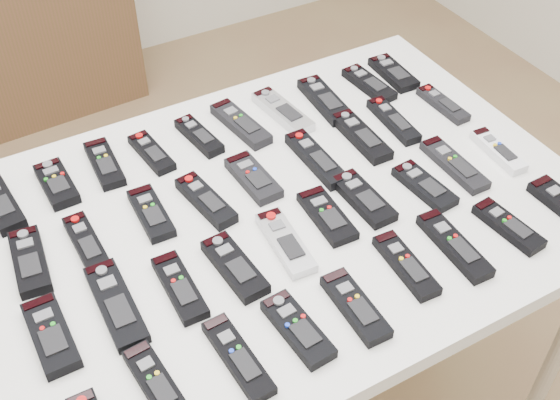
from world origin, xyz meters
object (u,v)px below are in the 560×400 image
remote_4 (199,136)px  remote_32 (298,329)px  remote_8 (369,84)px  remote_11 (87,244)px  remote_6 (283,112)px  remote_17 (393,121)px  remote_1 (57,184)px  remote_7 (325,100)px  remote_2 (105,164)px  remote_13 (206,200)px  remote_18 (443,104)px  remote_34 (406,265)px  remote_16 (361,136)px  remote_14 (253,178)px  remote_28 (498,151)px  remote_36 (508,226)px  remote_27 (454,165)px  remote_12 (151,213)px  remote_35 (454,245)px  remote_15 (316,159)px  remote_19 (51,335)px  remote_20 (116,304)px  remote_24 (327,216)px  remote_9 (393,73)px  remote_21 (180,287)px  remote_22 (235,267)px  remote_10 (30,261)px  remote_33 (355,306)px  remote_30 (156,384)px  remote_3 (152,153)px  remote_31 (238,357)px  remote_5 (241,124)px  remote_23 (285,242)px  remote_26 (425,186)px  remote_0 (0,204)px  table (280,227)px  remote_25 (363,198)px

remote_4 → remote_32: bearing=-105.2°
remote_8 → remote_11: remote_11 is taller
remote_6 → remote_17: bearing=-43.4°
remote_1 → remote_7: same height
remote_2 → remote_13: 0.26m
remote_18 → remote_34: 0.54m
remote_1 → remote_4: (0.33, 0.00, -0.00)m
remote_13 → remote_16: 0.40m
remote_14 → remote_7: bearing=27.7°
remote_28 → remote_36: bearing=-123.7°
remote_16 → remote_27: 0.22m
remote_12 → remote_35: remote_35 is taller
remote_15 → remote_19: same height
remote_34 → remote_18: bearing=46.7°
remote_20 → remote_24: bearing=1.9°
remote_9 → remote_17: size_ratio=0.88×
remote_21 → remote_8: bearing=30.1°
remote_1 → remote_22: same height
remote_6 → remote_11: bearing=-167.5°
remote_15 → remote_22: size_ratio=1.17×
remote_2 → remote_13: (0.14, -0.22, 0.00)m
remote_10 → remote_33: size_ratio=1.01×
remote_30 → remote_33: (0.37, -0.03, 0.00)m
remote_4 → remote_8: bearing=-9.7°
remote_16 → remote_34: remote_16 is taller
remote_18 → remote_13: bearing=-179.2°
remote_3 → remote_31: bearing=-103.5°
remote_5 → remote_19: 0.67m
remote_11 → remote_27: bearing=-13.0°
remote_5 → remote_21: remote_5 is taller
remote_9 → remote_27: size_ratio=0.84×
remote_6 → remote_33: size_ratio=1.14×
remote_32 → remote_33: size_ratio=0.97×
remote_1 → remote_6: size_ratio=0.76×
remote_12 → remote_23: bearing=-43.8°
remote_15 → remote_2: bearing=151.9°
remote_8 → remote_31: size_ratio=0.90×
remote_9 → remote_13: size_ratio=0.92×
remote_26 → remote_10: bearing=161.2°
remote_16 → remote_13: bearing=-176.3°
remote_1 → remote_6: (0.54, -0.01, 0.00)m
remote_0 → remote_33: remote_0 is taller
table → remote_21: remote_21 is taller
remote_17 → remote_4: bearing=161.6°
remote_3 → remote_25: bearing=-53.6°
remote_31 → remote_34: bearing=1.4°
remote_4 → remote_5: remote_5 is taller
remote_1 → remote_24: bearing=-40.2°
remote_12 → remote_15: bearing=-1.0°
remote_19 → remote_18: bearing=11.3°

